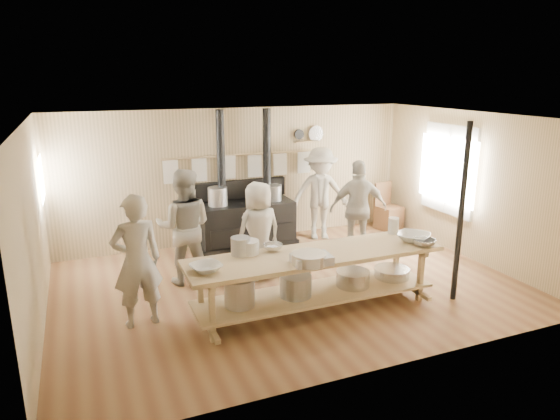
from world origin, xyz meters
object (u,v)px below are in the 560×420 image
(cook_center, at_px, (259,231))
(cook_by_window, at_px, (320,194))
(stove, at_px, (246,219))
(roasting_pan, at_px, (312,259))
(cook_left, at_px, (184,227))
(cook_far_left, at_px, (137,261))
(chair, at_px, (388,215))
(cook_right, at_px, (358,209))
(prep_table, at_px, (315,275))

(cook_center, xyz_separation_m, cook_by_window, (1.83, 1.48, 0.12))
(cook_center, bearing_deg, stove, -111.48)
(roasting_pan, bearing_deg, cook_by_window, 61.55)
(cook_center, bearing_deg, roasting_pan, 83.41)
(cook_left, distance_m, cook_by_window, 3.18)
(cook_far_left, height_order, chair, cook_far_left)
(cook_center, bearing_deg, chair, -166.95)
(stove, distance_m, cook_left, 2.02)
(roasting_pan, bearing_deg, cook_right, 46.86)
(stove, distance_m, roasting_pan, 3.38)
(cook_far_left, distance_m, cook_right, 4.18)
(cook_far_left, relative_size, cook_center, 1.11)
(stove, height_order, cook_left, stove)
(stove, bearing_deg, prep_table, -90.04)
(cook_far_left, height_order, roasting_pan, cook_far_left)
(cook_center, distance_m, chair, 3.82)
(cook_far_left, bearing_deg, cook_center, -164.25)
(cook_right, xyz_separation_m, roasting_pan, (-1.92, -2.05, 0.03))
(roasting_pan, bearing_deg, cook_far_left, 158.12)
(cook_far_left, bearing_deg, prep_table, 159.81)
(cook_by_window, bearing_deg, cook_center, -125.21)
(roasting_pan, bearing_deg, prep_table, 57.07)
(prep_table, distance_m, cook_by_window, 3.25)
(prep_table, relative_size, cook_far_left, 2.03)
(cook_far_left, xyz_separation_m, cook_by_window, (3.81, 2.34, 0.03))
(stove, relative_size, cook_far_left, 1.47)
(cook_far_left, height_order, cook_by_window, cook_by_window)
(stove, distance_m, prep_table, 3.02)
(cook_center, relative_size, cook_by_window, 0.87)
(cook_right, distance_m, chair, 1.94)
(stove, height_order, roasting_pan, stove)
(stove, bearing_deg, cook_left, -136.98)
(prep_table, bearing_deg, cook_center, 103.32)
(stove, xyz_separation_m, roasting_pan, (-0.22, -3.35, 0.38))
(prep_table, distance_m, cook_right, 2.45)
(cook_left, bearing_deg, cook_far_left, 72.48)
(cook_right, height_order, cook_by_window, cook_by_window)
(stove, distance_m, cook_far_left, 3.43)
(cook_right, relative_size, roasting_pan, 3.53)
(prep_table, distance_m, cook_center, 1.43)
(prep_table, xyz_separation_m, cook_center, (-0.32, 1.37, 0.28))
(cook_far_left, xyz_separation_m, roasting_pan, (2.09, -0.84, 0.02))
(cook_left, relative_size, chair, 1.85)
(prep_table, xyz_separation_m, cook_right, (1.70, 1.72, 0.36))
(cook_by_window, bearing_deg, stove, -170.50)
(stove, xyz_separation_m, cook_right, (1.70, -1.30, 0.36))
(prep_table, bearing_deg, roasting_pan, -122.93)
(stove, relative_size, cook_right, 1.48)
(cook_right, xyz_separation_m, chair, (1.45, 1.15, -0.58))
(chair, relative_size, roasting_pan, 1.99)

